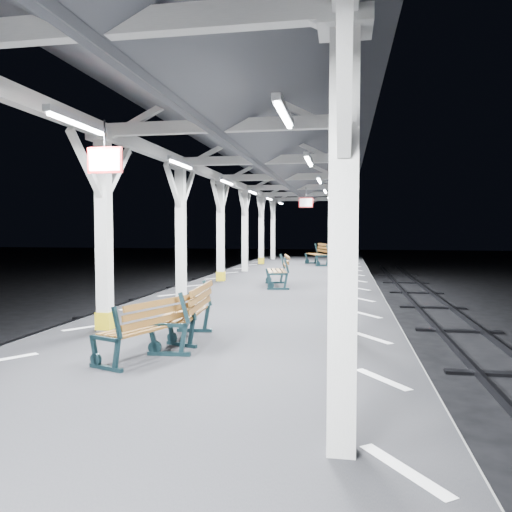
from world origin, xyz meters
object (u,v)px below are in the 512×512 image
(bench_extra, at_px, (319,254))
(bench_mid, at_px, (189,312))
(bench_near, at_px, (152,326))
(bench_far, at_px, (280,270))

(bench_extra, bearing_deg, bench_mid, -114.07)
(bench_near, relative_size, bench_mid, 0.95)
(bench_mid, distance_m, bench_extra, 16.83)
(bench_mid, height_order, bench_extra, bench_extra)
(bench_mid, xyz_separation_m, bench_extra, (1.09, 16.80, 0.07))
(bench_mid, bearing_deg, bench_extra, 81.80)
(bench_near, distance_m, bench_extra, 17.78)
(bench_near, distance_m, bench_far, 8.55)
(bench_near, height_order, bench_mid, bench_mid)
(bench_near, bearing_deg, bench_far, 106.63)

